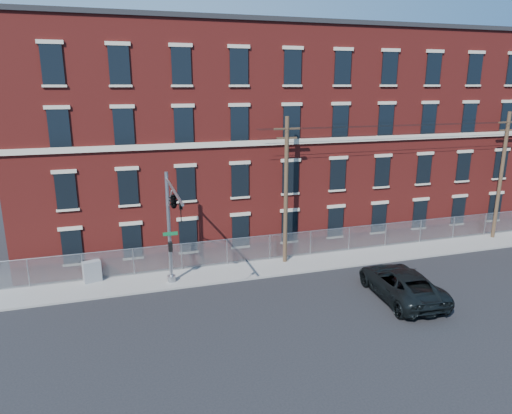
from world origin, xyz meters
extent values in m
plane|color=black|center=(0.00, 0.00, 0.00)|extent=(140.00, 140.00, 0.00)
cube|color=gray|center=(12.00, 5.00, 0.06)|extent=(65.00, 3.00, 0.12)
cube|color=maroon|center=(12.00, 14.00, 8.00)|extent=(55.00, 14.00, 16.00)
cube|color=black|center=(12.00, 14.00, 16.15)|extent=(55.30, 14.30, 0.30)
cube|color=#B7AD98|center=(12.00, 6.92, 8.30)|extent=(55.00, 0.18, 0.35)
cube|color=black|center=(-11.83, 6.94, 2.20)|extent=(1.20, 0.10, 2.20)
cube|color=black|center=(-11.83, 6.94, 5.80)|extent=(1.20, 0.10, 2.20)
cube|color=black|center=(-11.83, 6.94, 9.60)|extent=(1.20, 0.10, 2.20)
cube|color=black|center=(-11.83, 6.94, 13.20)|extent=(1.20, 0.10, 2.20)
cube|color=black|center=(-8.17, 6.94, 2.20)|extent=(1.20, 0.10, 2.20)
cube|color=black|center=(-8.17, 6.94, 5.80)|extent=(1.20, 0.10, 2.20)
cube|color=black|center=(-8.17, 6.94, 9.60)|extent=(1.20, 0.10, 2.20)
cube|color=black|center=(-8.17, 6.94, 13.20)|extent=(1.20, 0.10, 2.20)
cube|color=black|center=(-4.50, 6.94, 2.20)|extent=(1.20, 0.10, 2.20)
cube|color=black|center=(-4.50, 6.94, 5.80)|extent=(1.20, 0.10, 2.20)
cube|color=black|center=(-4.50, 6.94, 9.60)|extent=(1.20, 0.10, 2.20)
cube|color=black|center=(-4.50, 6.94, 13.20)|extent=(1.20, 0.10, 2.20)
cube|color=black|center=(-0.83, 6.94, 2.20)|extent=(1.20, 0.10, 2.20)
cube|color=black|center=(-0.83, 6.94, 5.80)|extent=(1.20, 0.10, 2.20)
cube|color=black|center=(-0.83, 6.94, 9.60)|extent=(1.20, 0.10, 2.20)
cube|color=black|center=(-0.83, 6.94, 13.20)|extent=(1.20, 0.10, 2.20)
cube|color=black|center=(2.83, 6.94, 2.20)|extent=(1.20, 0.10, 2.20)
cube|color=black|center=(2.83, 6.94, 5.80)|extent=(1.20, 0.10, 2.20)
cube|color=black|center=(2.83, 6.94, 9.60)|extent=(1.20, 0.10, 2.20)
cube|color=black|center=(2.83, 6.94, 13.20)|extent=(1.20, 0.10, 2.20)
cube|color=black|center=(6.50, 6.94, 2.20)|extent=(1.20, 0.10, 2.20)
cube|color=black|center=(6.50, 6.94, 5.80)|extent=(1.20, 0.10, 2.20)
cube|color=black|center=(6.50, 6.94, 9.60)|extent=(1.20, 0.10, 2.20)
cube|color=black|center=(6.50, 6.94, 13.20)|extent=(1.20, 0.10, 2.20)
cube|color=black|center=(10.17, 6.94, 2.20)|extent=(1.20, 0.10, 2.20)
cube|color=black|center=(10.17, 6.94, 5.80)|extent=(1.20, 0.10, 2.20)
cube|color=black|center=(10.17, 6.94, 9.60)|extent=(1.20, 0.10, 2.20)
cube|color=black|center=(10.17, 6.94, 13.20)|extent=(1.20, 0.10, 2.20)
cube|color=black|center=(13.83, 6.94, 2.20)|extent=(1.20, 0.10, 2.20)
cube|color=black|center=(13.83, 6.94, 5.80)|extent=(1.20, 0.10, 2.20)
cube|color=black|center=(13.83, 6.94, 9.60)|extent=(1.20, 0.10, 2.20)
cube|color=black|center=(13.83, 6.94, 13.20)|extent=(1.20, 0.10, 2.20)
cube|color=black|center=(17.50, 6.94, 2.20)|extent=(1.20, 0.10, 2.20)
cube|color=black|center=(17.50, 6.94, 5.80)|extent=(1.20, 0.10, 2.20)
cube|color=black|center=(17.50, 6.94, 9.60)|extent=(1.20, 0.10, 2.20)
cube|color=black|center=(17.50, 6.94, 13.20)|extent=(1.20, 0.10, 2.20)
cube|color=black|center=(21.17, 6.94, 2.20)|extent=(1.20, 0.10, 2.20)
cube|color=black|center=(21.17, 6.94, 5.80)|extent=(1.20, 0.10, 2.20)
cube|color=black|center=(21.17, 6.94, 9.60)|extent=(1.20, 0.10, 2.20)
cube|color=#A5A8AD|center=(12.00, 6.30, 1.02)|extent=(59.00, 0.02, 1.80)
cylinder|color=#9EA0A5|center=(12.00, 6.30, 1.92)|extent=(59.00, 0.04, 0.04)
cylinder|color=#9EA0A5|center=(-14.39, 6.30, 1.02)|extent=(0.06, 0.06, 1.85)
cylinder|color=#9EA0A5|center=(-11.29, 6.30, 1.02)|extent=(0.06, 0.06, 1.85)
cylinder|color=#9EA0A5|center=(-8.18, 6.30, 1.02)|extent=(0.06, 0.06, 1.85)
cylinder|color=#9EA0A5|center=(-5.08, 6.30, 1.02)|extent=(0.06, 0.06, 1.85)
cylinder|color=#9EA0A5|center=(-1.97, 6.30, 1.02)|extent=(0.06, 0.06, 1.85)
cylinder|color=#9EA0A5|center=(1.13, 6.30, 1.02)|extent=(0.06, 0.06, 1.85)
cylinder|color=#9EA0A5|center=(4.24, 6.30, 1.02)|extent=(0.06, 0.06, 1.85)
cylinder|color=#9EA0A5|center=(7.34, 6.30, 1.02)|extent=(0.06, 0.06, 1.85)
cylinder|color=#9EA0A5|center=(10.45, 6.30, 1.02)|extent=(0.06, 0.06, 1.85)
cylinder|color=#9EA0A5|center=(13.55, 6.30, 1.02)|extent=(0.06, 0.06, 1.85)
cylinder|color=#9EA0A5|center=(16.66, 6.30, 1.02)|extent=(0.06, 0.06, 1.85)
cylinder|color=#9EA0A5|center=(19.76, 6.30, 1.02)|extent=(0.06, 0.06, 1.85)
cylinder|color=#9EA0A5|center=(-6.00, 4.50, 3.62)|extent=(0.22, 0.22, 7.00)
cylinder|color=#9EA0A5|center=(-6.00, 4.50, 0.32)|extent=(0.50, 0.50, 0.40)
cylinder|color=#9EA0A5|center=(-6.00, 1.25, 6.72)|extent=(0.14, 6.50, 0.14)
cylinder|color=#9EA0A5|center=(-6.00, 3.30, 5.72)|extent=(0.08, 2.18, 1.56)
cube|color=#0C592D|center=(-5.95, 4.35, 3.32)|extent=(0.90, 0.03, 0.22)
cube|color=black|center=(-6.00, 4.25, 2.52)|extent=(0.25, 0.25, 0.60)
imported|color=black|center=(-6.00, -1.30, 6.17)|extent=(0.16, 0.20, 1.00)
imported|color=black|center=(-6.00, 1.50, 6.17)|extent=(0.53, 2.48, 1.00)
cylinder|color=#4C3926|center=(2.00, 5.60, 5.12)|extent=(0.28, 0.28, 10.00)
cube|color=#4C3926|center=(2.00, 5.60, 9.32)|extent=(1.80, 0.12, 0.12)
cube|color=#4C3926|center=(2.00, 5.60, 8.72)|extent=(1.40, 0.12, 0.12)
cylinder|color=#4C3926|center=(20.00, 5.60, 5.12)|extent=(0.28, 0.28, 10.00)
cube|color=#4C3926|center=(20.00, 5.60, 9.32)|extent=(1.80, 0.12, 0.12)
cube|color=#4C3926|center=(20.00, 5.60, 8.72)|extent=(1.40, 0.12, 0.12)
cylinder|color=black|center=(20.00, 5.30, 9.32)|extent=(40.00, 0.02, 0.02)
cylinder|color=black|center=(20.00, 5.90, 9.32)|extent=(40.00, 0.02, 0.02)
cylinder|color=black|center=(20.00, 5.60, 8.72)|extent=(40.00, 0.02, 0.02)
imported|color=black|center=(6.56, -1.46, 0.90)|extent=(3.46, 6.68, 1.80)
cube|color=slate|center=(-10.73, 6.00, 0.79)|extent=(1.16, 0.78, 1.33)
camera|label=1|loc=(-8.82, -22.62, 12.11)|focal=32.31mm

